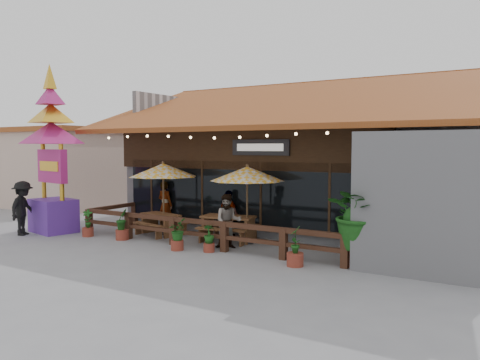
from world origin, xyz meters
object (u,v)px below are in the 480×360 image
Objects in this scene: umbrella_left at (163,170)px; picnic_table_left at (161,221)px; umbrella_right at (247,174)px; pedestrian at (23,208)px; tropical_plant at (359,215)px; thai_sign_tower at (51,137)px; picnic_table_right at (228,224)px.

picnic_table_left is at bearing -92.54° from umbrella_left.
umbrella_right is 1.56× the size of pedestrian.
tropical_plant is at bearing -7.20° from umbrella_left.
tropical_plant is 1.24× the size of pedestrian.
thai_sign_tower reaches higher than umbrella_left.
picnic_table_left is at bearing -81.32° from pedestrian.
umbrella_left is 7.69m from tropical_plant.
tropical_plant is at bearing -15.36° from umbrella_right.
picnic_table_right is 7.50m from thai_sign_tower.
picnic_table_left is at bearing 23.13° from thai_sign_tower.
umbrella_left is 3.26m from picnic_table_right.
umbrella_right reaches higher than tropical_plant.
umbrella_right is at bearing 15.13° from thai_sign_tower.
thai_sign_tower is (-3.86, -1.81, 1.22)m from umbrella_left.
umbrella_left is 1.51× the size of pedestrian.
umbrella_left is at bearing 25.07° from thai_sign_tower.
umbrella_left reaches higher than picnic_table_right.
umbrella_right is 8.38m from pedestrian.
pedestrian is at bearing -112.29° from thai_sign_tower.
tropical_plant is (7.57, -0.96, -0.95)m from umbrella_left.
tropical_plant is at bearing -104.20° from pedestrian.
umbrella_right is 1.53× the size of picnic_table_right.
thai_sign_tower reaches higher than pedestrian.
umbrella_right is at bearing 164.64° from tropical_plant.
umbrella_left is 0.97× the size of umbrella_right.
thai_sign_tower is 2.80m from pedestrian.
picnic_table_left is 0.95× the size of pedestrian.
umbrella_right is 1.63× the size of picnic_table_left.
umbrella_left reaches higher than umbrella_right.
thai_sign_tower is (-3.86, -1.65, 3.06)m from picnic_table_left.
umbrella_right is 4.36m from tropical_plant.
picnic_table_right is 7.60m from pedestrian.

